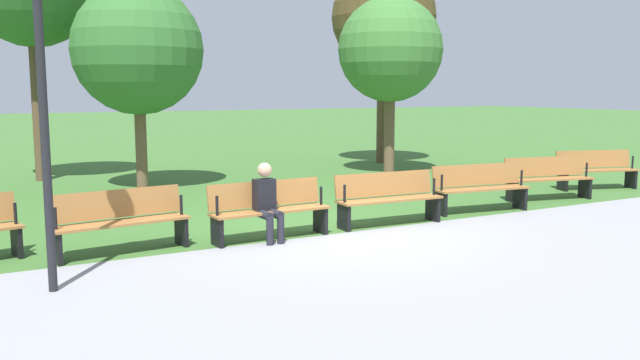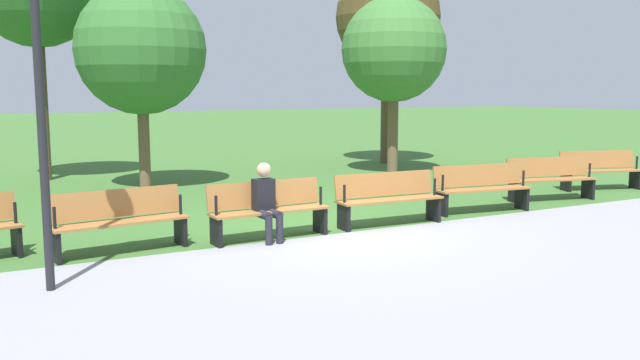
{
  "view_description": "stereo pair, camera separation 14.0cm",
  "coord_description": "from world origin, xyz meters",
  "px_view_note": "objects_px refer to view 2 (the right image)",
  "views": [
    {
      "loc": [
        5.3,
        9.17,
        2.31
      ],
      "look_at": [
        0.0,
        -0.47,
        0.8
      ],
      "focal_mm": 37.39,
      "sensor_mm": 36.0,
      "label": 1
    },
    {
      "loc": [
        5.18,
        9.24,
        2.31
      ],
      "look_at": [
        0.0,
        -0.47,
        0.8
      ],
      "focal_mm": 37.39,
      "sensor_mm": 36.0,
      "label": 2
    }
  ],
  "objects_px": {
    "bench_3": "(388,197)",
    "tree_1": "(388,18)",
    "bench_5": "(119,219)",
    "bench_1": "(550,177)",
    "tree_2": "(141,50)",
    "tree_4": "(394,50)",
    "person_seated": "(266,200)",
    "bench_4": "(268,208)",
    "lamp_post": "(36,27)",
    "bench_2": "(481,187)",
    "bench_0": "(600,169)"
  },
  "relations": [
    {
      "from": "bench_3",
      "to": "tree_1",
      "type": "distance_m",
      "value": 10.47
    },
    {
      "from": "bench_3",
      "to": "bench_5",
      "type": "bearing_deg",
      "value": 0.01
    },
    {
      "from": "bench_1",
      "to": "tree_1",
      "type": "bearing_deg",
      "value": -85.35
    },
    {
      "from": "tree_1",
      "to": "tree_2",
      "type": "height_order",
      "value": "tree_1"
    },
    {
      "from": "bench_1",
      "to": "tree_4",
      "type": "distance_m",
      "value": 6.04
    },
    {
      "from": "person_seated",
      "to": "tree_2",
      "type": "xyz_separation_m",
      "value": [
        0.3,
        -6.46,
        2.56
      ]
    },
    {
      "from": "bench_4",
      "to": "bench_3",
      "type": "bearing_deg",
      "value": 177.66
    },
    {
      "from": "tree_2",
      "to": "bench_5",
      "type": "bearing_deg",
      "value": 73.37
    },
    {
      "from": "tree_2",
      "to": "tree_4",
      "type": "bearing_deg",
      "value": 176.07
    },
    {
      "from": "tree_4",
      "to": "tree_2",
      "type": "bearing_deg",
      "value": -3.93
    },
    {
      "from": "tree_2",
      "to": "lamp_post",
      "type": "relative_size",
      "value": 1.09
    },
    {
      "from": "bench_1",
      "to": "lamp_post",
      "type": "relative_size",
      "value": 0.45
    },
    {
      "from": "bench_2",
      "to": "bench_4",
      "type": "bearing_deg",
      "value": 9.35
    },
    {
      "from": "bench_5",
      "to": "tree_2",
      "type": "height_order",
      "value": "tree_2"
    },
    {
      "from": "bench_4",
      "to": "tree_4",
      "type": "xyz_separation_m",
      "value": [
        -6.29,
        -5.85,
        2.87
      ]
    },
    {
      "from": "bench_3",
      "to": "tree_1",
      "type": "bearing_deg",
      "value": -121.18
    },
    {
      "from": "bench_5",
      "to": "lamp_post",
      "type": "relative_size",
      "value": 0.45
    },
    {
      "from": "bench_2",
      "to": "bench_3",
      "type": "relative_size",
      "value": 1.01
    },
    {
      "from": "tree_1",
      "to": "tree_4",
      "type": "relative_size",
      "value": 1.27
    },
    {
      "from": "tree_4",
      "to": "bench_3",
      "type": "bearing_deg",
      "value": 55.19
    },
    {
      "from": "bench_1",
      "to": "bench_2",
      "type": "xyz_separation_m",
      "value": [
        2.2,
        0.36,
        0.0
      ]
    },
    {
      "from": "bench_3",
      "to": "lamp_post",
      "type": "xyz_separation_m",
      "value": [
        5.54,
        1.29,
        2.5
      ]
    },
    {
      "from": "bench_1",
      "to": "tree_1",
      "type": "height_order",
      "value": "tree_1"
    },
    {
      "from": "person_seated",
      "to": "lamp_post",
      "type": "xyz_separation_m",
      "value": [
        3.21,
        1.14,
        2.35
      ]
    },
    {
      "from": "bench_5",
      "to": "tree_2",
      "type": "bearing_deg",
      "value": -113.65
    },
    {
      "from": "bench_0",
      "to": "tree_1",
      "type": "xyz_separation_m",
      "value": [
        1.23,
        -7.0,
        3.97
      ]
    },
    {
      "from": "bench_0",
      "to": "lamp_post",
      "type": "bearing_deg",
      "value": 27.45
    },
    {
      "from": "bench_5",
      "to": "tree_1",
      "type": "distance_m",
      "value": 13.2
    },
    {
      "from": "bench_3",
      "to": "tree_1",
      "type": "relative_size",
      "value": 0.32
    },
    {
      "from": "bench_4",
      "to": "tree_4",
      "type": "bearing_deg",
      "value": -139.44
    },
    {
      "from": "bench_5",
      "to": "bench_1",
      "type": "bearing_deg",
      "value": 175.31
    },
    {
      "from": "bench_2",
      "to": "bench_5",
      "type": "relative_size",
      "value": 1.0
    },
    {
      "from": "bench_5",
      "to": "person_seated",
      "type": "xyz_separation_m",
      "value": [
        -2.13,
        0.33,
        0.16
      ]
    },
    {
      "from": "tree_1",
      "to": "lamp_post",
      "type": "height_order",
      "value": "tree_1"
    },
    {
      "from": "bench_0",
      "to": "bench_2",
      "type": "xyz_separation_m",
      "value": [
        4.36,
        0.9,
        0.0
      ]
    },
    {
      "from": "bench_0",
      "to": "bench_1",
      "type": "xyz_separation_m",
      "value": [
        2.16,
        0.54,
        0.0
      ]
    },
    {
      "from": "bench_0",
      "to": "tree_2",
      "type": "relative_size",
      "value": 0.42
    },
    {
      "from": "bench_1",
      "to": "bench_3",
      "type": "bearing_deg",
      "value": 18.69
    },
    {
      "from": "bench_1",
      "to": "tree_2",
      "type": "xyz_separation_m",
      "value": [
        7.04,
        -5.77,
        2.72
      ]
    },
    {
      "from": "tree_2",
      "to": "person_seated",
      "type": "bearing_deg",
      "value": 92.62
    },
    {
      "from": "bench_5",
      "to": "tree_2",
      "type": "relative_size",
      "value": 0.41
    },
    {
      "from": "tree_2",
      "to": "tree_4",
      "type": "distance_m",
      "value": 6.7
    },
    {
      "from": "bench_0",
      "to": "bench_5",
      "type": "distance_m",
      "value": 11.07
    },
    {
      "from": "person_seated",
      "to": "tree_4",
      "type": "xyz_separation_m",
      "value": [
        -6.39,
        -6.0,
        2.71
      ]
    },
    {
      "from": "bench_5",
      "to": "person_seated",
      "type": "height_order",
      "value": "person_seated"
    },
    {
      "from": "bench_5",
      "to": "tree_4",
      "type": "relative_size",
      "value": 0.41
    },
    {
      "from": "person_seated",
      "to": "tree_4",
      "type": "bearing_deg",
      "value": -139.16
    },
    {
      "from": "bench_1",
      "to": "bench_2",
      "type": "height_order",
      "value": "same"
    },
    {
      "from": "bench_4",
      "to": "person_seated",
      "type": "relative_size",
      "value": 1.6
    },
    {
      "from": "bench_0",
      "to": "bench_2",
      "type": "bearing_deg",
      "value": 28.03
    }
  ]
}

